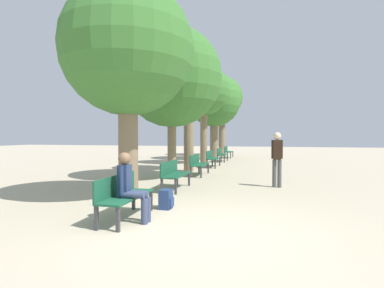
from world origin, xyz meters
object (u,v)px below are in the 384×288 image
(tree_row_2, at_px, (189,81))
(tree_row_3, at_px, (204,91))
(tree_row_1, at_px, (172,77))
(tree_row_0, at_px, (128,51))
(backpack, at_px, (166,199))
(bench_row_4, at_px, (221,154))
(tree_row_4, at_px, (214,100))
(bench_row_3, at_px, (212,157))
(pedestrian_near, at_px, (277,156))
(bench_row_5, at_px, (228,151))
(bench_row_0, at_px, (122,193))
(bench_row_2, at_px, (198,163))
(tree_row_5, at_px, (222,98))
(bench_row_1, at_px, (174,173))
(person_seated, at_px, (130,185))

(tree_row_2, xyz_separation_m, tree_row_3, (0.00, 3.39, 0.06))
(tree_row_2, bearing_deg, tree_row_1, -90.00)
(tree_row_0, bearing_deg, tree_row_2, 90.00)
(tree_row_0, xyz_separation_m, backpack, (1.27, -0.74, -3.55))
(bench_row_4, bearing_deg, tree_row_0, -93.52)
(tree_row_4, bearing_deg, bench_row_3, -81.52)
(bench_row_4, bearing_deg, pedestrian_near, -70.99)
(tree_row_0, bearing_deg, bench_row_5, 87.26)
(bench_row_0, distance_m, bench_row_2, 6.62)
(bench_row_4, bearing_deg, tree_row_3, -109.74)
(bench_row_3, distance_m, tree_row_2, 4.18)
(tree_row_2, xyz_separation_m, pedestrian_near, (3.75, -3.46, -3.08))
(tree_row_5, bearing_deg, bench_row_4, -82.32)
(tree_row_3, xyz_separation_m, tree_row_5, (-0.00, 7.24, 0.47))
(tree_row_4, bearing_deg, bench_row_1, -86.43)
(pedestrian_near, bearing_deg, bench_row_4, 109.01)
(backpack, bearing_deg, bench_row_2, 95.64)
(bench_row_0, height_order, tree_row_2, tree_row_2)
(bench_row_5, xyz_separation_m, tree_row_4, (-0.71, -1.87, 3.48))
(tree_row_2, bearing_deg, bench_row_0, -84.86)
(bench_row_2, relative_size, person_seated, 1.20)
(tree_row_4, bearing_deg, bench_row_0, -87.24)
(person_seated, height_order, pedestrian_near, pedestrian_near)
(tree_row_1, distance_m, pedestrian_near, 4.77)
(tree_row_3, relative_size, person_seated, 4.29)
(bench_row_3, xyz_separation_m, tree_row_1, (-0.71, -4.57, 3.28))
(bench_row_0, distance_m, tree_row_1, 6.33)
(tree_row_3, bearing_deg, bench_row_4, 70.26)
(tree_row_0, distance_m, tree_row_5, 16.80)
(tree_row_3, xyz_separation_m, pedestrian_near, (3.75, -6.85, -3.15))
(bench_row_0, height_order, bench_row_3, same)
(bench_row_0, distance_m, bench_row_1, 3.31)
(bench_row_0, distance_m, tree_row_3, 11.86)
(bench_row_4, bearing_deg, tree_row_1, -95.14)
(tree_row_1, bearing_deg, backpack, -73.89)
(bench_row_3, height_order, bench_row_5, same)
(bench_row_4, distance_m, person_seated, 13.38)
(bench_row_2, xyz_separation_m, tree_row_3, (-0.71, 4.65, 3.63))
(bench_row_3, bearing_deg, backpack, -86.44)
(bench_row_1, distance_m, tree_row_5, 15.75)
(bench_row_5, bearing_deg, backpack, -87.95)
(bench_row_1, distance_m, person_seated, 3.46)
(bench_row_3, bearing_deg, bench_row_4, 90.00)
(person_seated, bearing_deg, backpack, 73.72)
(bench_row_2, height_order, tree_row_2, tree_row_2)
(bench_row_3, bearing_deg, bench_row_2, -90.00)
(bench_row_0, bearing_deg, tree_row_2, 95.14)
(bench_row_0, bearing_deg, bench_row_3, 90.00)
(bench_row_2, xyz_separation_m, pedestrian_near, (3.04, -2.20, 0.49))
(bench_row_5, bearing_deg, tree_row_0, -92.74)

